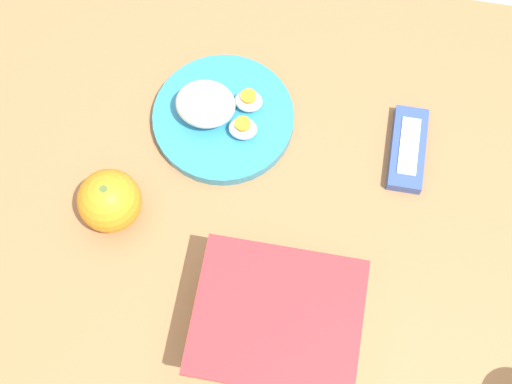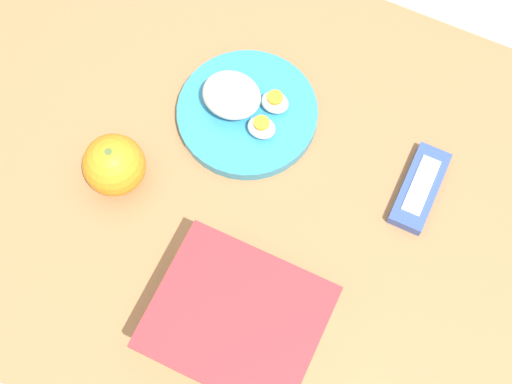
{
  "view_description": "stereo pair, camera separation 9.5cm",
  "coord_description": "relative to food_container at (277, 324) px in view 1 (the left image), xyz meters",
  "views": [
    {
      "loc": [
        -0.05,
        0.36,
        1.62
      ],
      "look_at": [
        0.01,
        0.01,
        0.74
      ],
      "focal_mm": 50.0,
      "sensor_mm": 36.0,
      "label": 1
    },
    {
      "loc": [
        -0.14,
        0.34,
        1.62
      ],
      "look_at": [
        0.01,
        0.01,
        0.74
      ],
      "focal_mm": 50.0,
      "sensor_mm": 36.0,
      "label": 2
    }
  ],
  "objects": [
    {
      "name": "candy_bar",
      "position": [
        -0.14,
        -0.28,
        -0.03
      ],
      "size": [
        0.05,
        0.13,
        0.02
      ],
      "color": "#334C9E",
      "rests_on": "table"
    },
    {
      "name": "orange_fruit",
      "position": [
        0.24,
        -0.12,
        0.01
      ],
      "size": [
        0.08,
        0.08,
        0.08
      ],
      "color": "orange",
      "rests_on": "table"
    },
    {
      "name": "rice_plate",
      "position": [
        0.13,
        -0.28,
        -0.02
      ],
      "size": [
        0.2,
        0.2,
        0.07
      ],
      "color": "teal",
      "rests_on": "table"
    },
    {
      "name": "food_container",
      "position": [
        0.0,
        0.0,
        0.0
      ],
      "size": [
        0.2,
        0.17,
        0.08
      ],
      "color": "white",
      "rests_on": "table"
    },
    {
      "name": "ground_plane",
      "position": [
        0.04,
        -0.19,
        -0.74
      ],
      "size": [
        10.0,
        10.0,
        0.0
      ],
      "primitive_type": "plane",
      "color": "#B2A899"
    },
    {
      "name": "table",
      "position": [
        0.04,
        -0.19,
        -0.15
      ],
      "size": [
        1.18,
        0.75,
        0.71
      ],
      "color": "#996B42",
      "rests_on": "ground_plane"
    }
  ]
}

